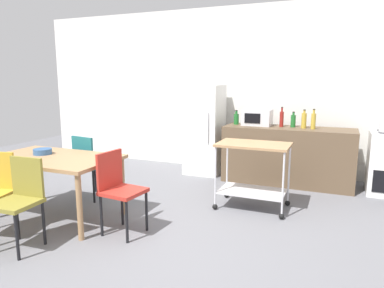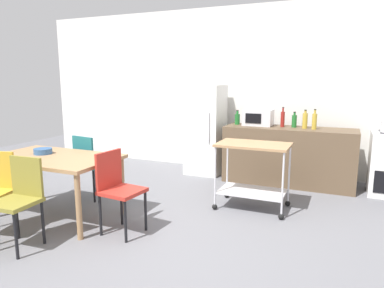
% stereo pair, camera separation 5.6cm
% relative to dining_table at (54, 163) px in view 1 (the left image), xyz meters
% --- Properties ---
extents(ground_plane, '(12.00, 12.00, 0.00)m').
position_rel_dining_table_xyz_m(ground_plane, '(1.46, -0.06, -0.67)').
color(ground_plane, slate).
extents(back_wall, '(8.40, 0.12, 2.90)m').
position_rel_dining_table_xyz_m(back_wall, '(1.46, 3.14, 0.78)').
color(back_wall, silver).
rests_on(back_wall, ground_plane).
extents(kitchen_counter, '(2.00, 0.64, 0.90)m').
position_rel_dining_table_xyz_m(kitchen_counter, '(2.36, 2.54, -0.22)').
color(kitchen_counter, brown).
rests_on(kitchen_counter, ground_plane).
extents(dining_table, '(1.50, 0.90, 0.75)m').
position_rel_dining_table_xyz_m(dining_table, '(0.00, 0.00, 0.00)').
color(dining_table, '#A37A51').
rests_on(dining_table, ground_plane).
extents(chair_teal, '(0.46, 0.46, 0.89)m').
position_rel_dining_table_xyz_m(chair_teal, '(-0.05, 0.72, -0.15)').
color(chair_teal, '#1E666B').
rests_on(chair_teal, ground_plane).
extents(chair_olive, '(0.42, 0.42, 0.89)m').
position_rel_dining_table_xyz_m(chair_olive, '(0.25, -0.73, -0.15)').
color(chair_olive, olive).
rests_on(chair_olive, ground_plane).
extents(chair_red, '(0.44, 0.44, 0.89)m').
position_rel_dining_table_xyz_m(chair_red, '(0.95, -0.07, -0.15)').
color(chair_red, '#B72D23').
rests_on(chair_red, ground_plane).
extents(refrigerator, '(0.60, 0.63, 1.55)m').
position_rel_dining_table_xyz_m(refrigerator, '(0.91, 2.64, 0.10)').
color(refrigerator, white).
rests_on(refrigerator, ground_plane).
extents(kitchen_cart, '(0.91, 0.57, 0.85)m').
position_rel_dining_table_xyz_m(kitchen_cart, '(2.11, 1.23, -0.10)').
color(kitchen_cart, '#A37A51').
rests_on(kitchen_cart, ground_plane).
extents(bottle_soda, '(0.08, 0.08, 0.24)m').
position_rel_dining_table_xyz_m(bottle_soda, '(1.49, 2.60, 0.33)').
color(bottle_soda, '#1E6628').
rests_on(bottle_soda, kitchen_counter).
extents(microwave, '(0.46, 0.35, 0.26)m').
position_rel_dining_table_xyz_m(microwave, '(1.84, 2.62, 0.36)').
color(microwave, silver).
rests_on(microwave, kitchen_counter).
extents(bottle_olive_oil, '(0.06, 0.06, 0.31)m').
position_rel_dining_table_xyz_m(bottle_olive_oil, '(2.23, 2.59, 0.36)').
color(bottle_olive_oil, maroon).
rests_on(bottle_olive_oil, kitchen_counter).
extents(bottle_sparkling_water, '(0.08, 0.08, 0.25)m').
position_rel_dining_table_xyz_m(bottle_sparkling_water, '(2.41, 2.60, 0.33)').
color(bottle_sparkling_water, '#1E6628').
rests_on(bottle_sparkling_water, kitchen_counter).
extents(bottle_sesame_oil, '(0.08, 0.08, 0.29)m').
position_rel_dining_table_xyz_m(bottle_sesame_oil, '(2.58, 2.54, 0.35)').
color(bottle_sesame_oil, gold).
rests_on(bottle_sesame_oil, kitchen_counter).
extents(bottle_vinegar, '(0.07, 0.07, 0.31)m').
position_rel_dining_table_xyz_m(bottle_vinegar, '(2.72, 2.50, 0.36)').
color(bottle_vinegar, gold).
rests_on(bottle_vinegar, kitchen_counter).
extents(fruit_bowl, '(0.22, 0.22, 0.07)m').
position_rel_dining_table_xyz_m(fruit_bowl, '(-0.22, 0.06, 0.11)').
color(fruit_bowl, '#33598C').
rests_on(fruit_bowl, dining_table).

